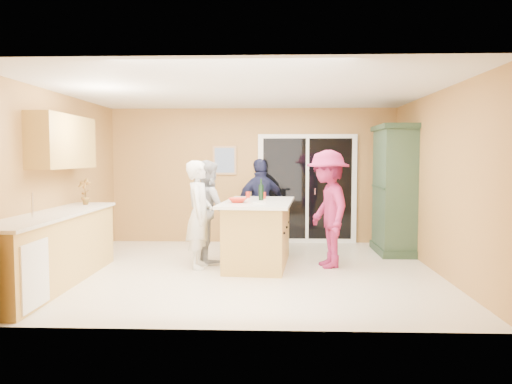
{
  "coord_description": "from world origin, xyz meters",
  "views": [
    {
      "loc": [
        0.43,
        -7.17,
        1.66
      ],
      "look_at": [
        0.15,
        0.1,
        1.15
      ],
      "focal_mm": 35.0,
      "sensor_mm": 36.0,
      "label": 1
    }
  ],
  "objects_px": {
    "woman_white": "(199,214)",
    "kitchen_island": "(258,235)",
    "woman_grey": "(208,211)",
    "woman_navy": "(261,205)",
    "woman_magenta": "(328,209)",
    "green_hutch": "(394,191)"
  },
  "relations": [
    {
      "from": "woman_white",
      "to": "woman_grey",
      "type": "bearing_deg",
      "value": -8.9
    },
    {
      "from": "woman_white",
      "to": "woman_magenta",
      "type": "bearing_deg",
      "value": -86.35
    },
    {
      "from": "woman_navy",
      "to": "woman_magenta",
      "type": "height_order",
      "value": "woman_magenta"
    },
    {
      "from": "kitchen_island",
      "to": "woman_white",
      "type": "bearing_deg",
      "value": -159.79
    },
    {
      "from": "woman_white",
      "to": "woman_navy",
      "type": "relative_size",
      "value": 0.99
    },
    {
      "from": "kitchen_island",
      "to": "woman_navy",
      "type": "bearing_deg",
      "value": 94.29
    },
    {
      "from": "kitchen_island",
      "to": "woman_white",
      "type": "relative_size",
      "value": 1.22
    },
    {
      "from": "kitchen_island",
      "to": "woman_grey",
      "type": "relative_size",
      "value": 1.21
    },
    {
      "from": "green_hutch",
      "to": "woman_magenta",
      "type": "height_order",
      "value": "green_hutch"
    },
    {
      "from": "woman_magenta",
      "to": "green_hutch",
      "type": "bearing_deg",
      "value": 121.21
    },
    {
      "from": "woman_navy",
      "to": "woman_magenta",
      "type": "bearing_deg",
      "value": 105.02
    },
    {
      "from": "green_hutch",
      "to": "woman_white",
      "type": "bearing_deg",
      "value": -157.9
    },
    {
      "from": "woman_navy",
      "to": "woman_magenta",
      "type": "xyz_separation_m",
      "value": [
        1.04,
        -1.25,
        0.07
      ]
    },
    {
      "from": "woman_white",
      "to": "woman_navy",
      "type": "height_order",
      "value": "woman_navy"
    },
    {
      "from": "woman_grey",
      "to": "woman_navy",
      "type": "distance_m",
      "value": 1.23
    },
    {
      "from": "woman_white",
      "to": "green_hutch",
      "type": "bearing_deg",
      "value": -68.4
    },
    {
      "from": "woman_grey",
      "to": "woman_navy",
      "type": "relative_size",
      "value": 0.99
    },
    {
      "from": "woman_white",
      "to": "kitchen_island",
      "type": "bearing_deg",
      "value": -75.2
    },
    {
      "from": "woman_grey",
      "to": "woman_navy",
      "type": "height_order",
      "value": "woman_navy"
    },
    {
      "from": "woman_white",
      "to": "woman_magenta",
      "type": "height_order",
      "value": "woman_magenta"
    },
    {
      "from": "kitchen_island",
      "to": "woman_grey",
      "type": "height_order",
      "value": "woman_grey"
    },
    {
      "from": "green_hutch",
      "to": "woman_navy",
      "type": "relative_size",
      "value": 1.35
    }
  ]
}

